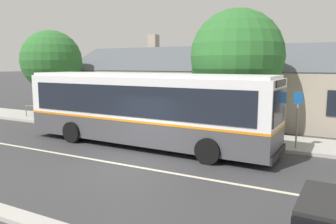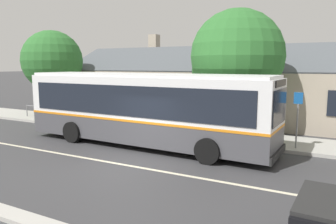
# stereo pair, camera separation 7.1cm
# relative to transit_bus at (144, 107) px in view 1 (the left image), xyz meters

# --- Properties ---
(ground_plane) EXTENTS (300.00, 300.00, 0.00)m
(ground_plane) POSITION_rel_transit_bus_xyz_m (0.92, -2.90, -1.76)
(ground_plane) COLOR #38383A
(sidewalk_far) EXTENTS (60.00, 3.00, 0.15)m
(sidewalk_far) POSITION_rel_transit_bus_xyz_m (0.92, 3.10, -1.69)
(sidewalk_far) COLOR #ADAAA3
(sidewalk_far) RESTS_ON ground
(curb_near) EXTENTS (60.00, 0.50, 0.12)m
(curb_near) POSITION_rel_transit_bus_xyz_m (0.92, -7.65, -1.70)
(curb_near) COLOR #ADAAA3
(curb_near) RESTS_ON ground
(lane_divider_stripe) EXTENTS (60.00, 0.16, 0.01)m
(lane_divider_stripe) POSITION_rel_transit_bus_xyz_m (0.92, -2.90, -1.76)
(lane_divider_stripe) COLOR beige
(lane_divider_stripe) RESTS_ON ground
(community_building) EXTENTS (22.20, 8.10, 6.05)m
(community_building) POSITION_rel_transit_bus_xyz_m (0.25, 9.76, -0.02)
(community_building) COLOR tan
(community_building) RESTS_ON ground
(transit_bus) EXTENTS (12.04, 3.00, 3.29)m
(transit_bus) POSITION_rel_transit_bus_xyz_m (0.00, 0.00, 0.00)
(transit_bus) COLOR #47474C
(transit_bus) RESTS_ON ground
(bench_by_building) EXTENTS (1.74, 0.51, 0.94)m
(bench_by_building) POSITION_rel_transit_bus_xyz_m (-8.09, 2.75, -1.19)
(bench_by_building) COLOR brown
(bench_by_building) RESTS_ON sidewalk_far
(street_tree_primary) EXTENTS (4.81, 4.79, 6.51)m
(street_tree_primary) POSITION_rel_transit_bus_xyz_m (2.83, 4.20, 2.16)
(street_tree_primary) COLOR #4C3828
(street_tree_primary) RESTS_ON ground
(street_tree_secondary) EXTENTS (4.19, 4.19, 6.05)m
(street_tree_secondary) POSITION_rel_transit_bus_xyz_m (-10.13, 4.13, 2.08)
(street_tree_secondary) COLOR #4C3828
(street_tree_secondary) RESTS_ON ground
(bus_stop_sign) EXTENTS (0.36, 0.07, 2.40)m
(bus_stop_sign) POSITION_rel_transit_bus_xyz_m (6.31, 2.09, -0.12)
(bus_stop_sign) COLOR gray
(bus_stop_sign) RESTS_ON sidewalk_far
(bike_rack) EXTENTS (1.16, 0.06, 0.78)m
(bike_rack) POSITION_rel_transit_bus_xyz_m (-10.68, 2.62, -1.08)
(bike_rack) COLOR slate
(bike_rack) RESTS_ON sidewalk_far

